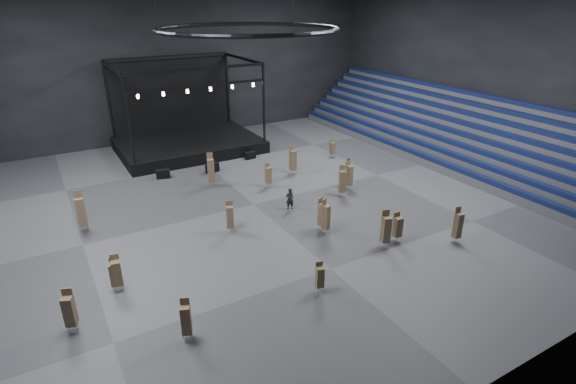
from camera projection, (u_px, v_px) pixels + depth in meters
floor at (254, 204)px, 35.25m from camera, size 50.00×50.00×0.00m
wall_back at (166, 57)px, 48.28m from camera, size 50.00×0.20×18.00m
wall_front at (521, 194)px, 14.98m from camera, size 50.00×0.20×18.00m
wall_right at (485, 64)px, 43.07m from camera, size 0.20×42.00×18.00m
bleachers_right at (459, 140)px, 45.05m from camera, size 7.20×40.00×6.40m
stage at (186, 135)px, 47.54m from camera, size 14.00×10.00×9.20m
truss_ring at (248, 29)px, 30.02m from camera, size 12.30×12.30×5.15m
flight_case_left at (163, 174)px, 40.21m from camera, size 1.31×0.91×0.79m
flight_case_mid at (212, 168)px, 41.54m from camera, size 1.38×1.07×0.82m
flight_case_right at (250, 155)px, 44.99m from camera, size 1.07×0.59×0.69m
chair_stack_0 at (386, 229)px, 28.74m from camera, size 0.64×0.64×2.62m
chair_stack_1 at (230, 216)px, 30.66m from camera, size 0.63×0.63×2.34m
chair_stack_2 at (81, 211)px, 30.76m from camera, size 0.62×0.62×2.98m
chair_stack_3 at (322, 214)px, 30.96m from camera, size 0.58×0.58×2.40m
chair_stack_4 at (293, 160)px, 40.72m from camera, size 0.57×0.57×2.70m
chair_stack_5 at (211, 170)px, 37.95m from camera, size 0.63×0.63×2.98m
chair_stack_6 at (332, 148)px, 45.05m from camera, size 0.42×0.42×1.86m
chair_stack_7 at (268, 175)px, 37.92m from camera, size 0.47×0.47×2.16m
chair_stack_8 at (320, 276)px, 24.52m from camera, size 0.52×0.52×1.84m
chair_stack_9 at (342, 181)px, 36.16m from camera, size 0.66×0.66×2.64m
chair_stack_10 at (458, 225)px, 29.37m from camera, size 0.50×0.50×2.54m
chair_stack_11 at (117, 272)px, 24.52m from camera, size 0.56×0.56×2.25m
chair_stack_12 at (349, 175)px, 37.54m from camera, size 0.52×0.52×2.51m
chair_stack_13 at (186, 319)px, 21.00m from camera, size 0.60×0.60×2.27m
chair_stack_14 at (326, 217)px, 30.43m from camera, size 0.58×0.58×2.56m
chair_stack_15 at (69, 310)px, 21.48m from camera, size 0.65×0.65×2.38m
chair_stack_16 at (398, 226)px, 29.53m from camera, size 0.53×0.53×2.09m
chair_stack_17 at (115, 274)px, 24.55m from camera, size 0.59×0.59×2.05m
man_center at (290, 199)px, 34.15m from camera, size 0.68×0.50×1.73m
crew_member at (348, 166)px, 40.98m from camera, size 0.73×0.84×1.47m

